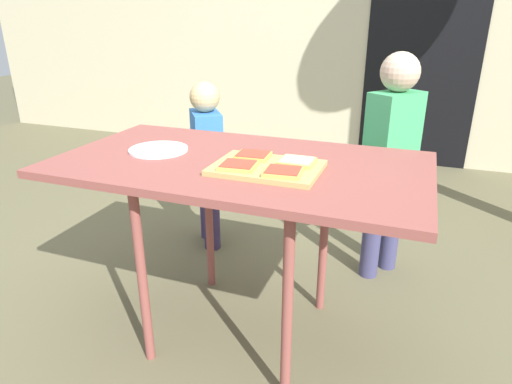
# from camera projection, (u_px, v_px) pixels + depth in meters

# --- Properties ---
(ground_plane) EXTENTS (16.00, 16.00, 0.00)m
(ground_plane) POSITION_uv_depth(u_px,v_px,m) (242.00, 330.00, 1.84)
(ground_plane) COLOR brown
(house_wall_back) EXTENTS (8.00, 0.20, 2.64)m
(house_wall_back) POSITION_uv_depth(u_px,v_px,m) (362.00, 3.00, 3.71)
(house_wall_back) COLOR beige
(house_wall_back) RESTS_ON ground
(house_door) EXTENTS (0.90, 0.02, 2.00)m
(house_door) POSITION_uv_depth(u_px,v_px,m) (424.00, 45.00, 3.56)
(house_door) COLOR black
(house_door) RESTS_ON ground
(dining_table) EXTENTS (1.31, 0.72, 0.74)m
(dining_table) POSITION_uv_depth(u_px,v_px,m) (240.00, 176.00, 1.59)
(dining_table) COLOR brown
(dining_table) RESTS_ON ground
(cutting_board) EXTENTS (0.35, 0.25, 0.02)m
(cutting_board) POSITION_uv_depth(u_px,v_px,m) (267.00, 168.00, 1.47)
(cutting_board) COLOR tan
(cutting_board) RESTS_ON dining_table
(pizza_slice_far_left) EXTENTS (0.12, 0.11, 0.02)m
(pizza_slice_far_left) POSITION_uv_depth(u_px,v_px,m) (252.00, 156.00, 1.54)
(pizza_slice_far_left) COLOR tan
(pizza_slice_far_left) RESTS_ON cutting_board
(pizza_slice_near_left) EXTENTS (0.12, 0.11, 0.02)m
(pizza_slice_near_left) POSITION_uv_depth(u_px,v_px,m) (238.00, 166.00, 1.44)
(pizza_slice_near_left) COLOR tan
(pizza_slice_near_left) RESTS_ON cutting_board
(pizza_slice_near_right) EXTENTS (0.12, 0.11, 0.02)m
(pizza_slice_near_right) POSITION_uv_depth(u_px,v_px,m) (283.00, 172.00, 1.38)
(pizza_slice_near_right) COLOR tan
(pizza_slice_near_right) RESTS_ON cutting_board
(pizza_slice_far_right) EXTENTS (0.12, 0.10, 0.02)m
(pizza_slice_far_right) POSITION_uv_depth(u_px,v_px,m) (297.00, 161.00, 1.48)
(pizza_slice_far_right) COLOR tan
(pizza_slice_far_right) RESTS_ON cutting_board
(plate_white_left) EXTENTS (0.22, 0.22, 0.01)m
(plate_white_left) POSITION_uv_depth(u_px,v_px,m) (158.00, 150.00, 1.68)
(plate_white_left) COLOR white
(plate_white_left) RESTS_ON dining_table
(child_left) EXTENTS (0.25, 0.28, 0.91)m
(child_left) POSITION_uv_depth(u_px,v_px,m) (207.00, 157.00, 2.38)
(child_left) COLOR #3B2D53
(child_left) RESTS_ON ground
(child_right) EXTENTS (0.25, 0.28, 1.08)m
(child_right) POSITION_uv_depth(u_px,v_px,m) (390.00, 154.00, 2.04)
(child_right) COLOR #3F3E67
(child_right) RESTS_ON ground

